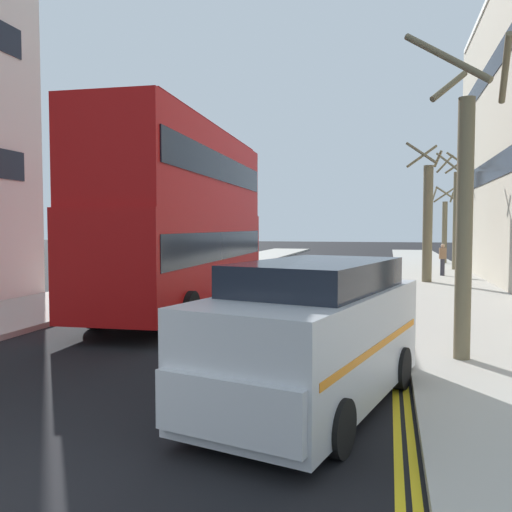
# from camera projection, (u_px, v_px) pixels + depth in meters

# --- Properties ---
(sidewalk_right) EXTENTS (4.00, 80.00, 0.14)m
(sidewalk_right) POSITION_uv_depth(u_px,v_px,m) (459.00, 301.00, 18.44)
(sidewalk_right) COLOR #ADA89E
(sidewalk_right) RESTS_ON ground
(sidewalk_left) EXTENTS (4.00, 80.00, 0.14)m
(sidewalk_left) POSITION_uv_depth(u_px,v_px,m) (118.00, 290.00, 21.57)
(sidewalk_left) COLOR #ADA89E
(sidewalk_left) RESTS_ON ground
(kerb_line_outer) EXTENTS (0.10, 56.00, 0.01)m
(kerb_line_outer) POSITION_uv_depth(u_px,v_px,m) (397.00, 309.00, 17.01)
(kerb_line_outer) COLOR yellow
(kerb_line_outer) RESTS_ON ground
(kerb_line_inner) EXTENTS (0.10, 56.00, 0.01)m
(kerb_line_inner) POSITION_uv_depth(u_px,v_px,m) (392.00, 309.00, 17.05)
(kerb_line_inner) COLOR yellow
(kerb_line_inner) RESTS_ON ground
(double_decker_bus_away) EXTENTS (3.11, 10.89, 5.64)m
(double_decker_bus_away) POSITION_uv_depth(u_px,v_px,m) (185.00, 213.00, 16.58)
(double_decker_bus_away) COLOR #B20F0F
(double_decker_bus_away) RESTS_ON ground
(taxi_minivan) EXTENTS (3.03, 5.13, 2.12)m
(taxi_minivan) POSITION_uv_depth(u_px,v_px,m) (311.00, 335.00, 7.64)
(taxi_minivan) COLOR silver
(taxi_minivan) RESTS_ON ground
(pedestrian_far) EXTENTS (0.34, 0.22, 1.62)m
(pedestrian_far) POSITION_uv_depth(u_px,v_px,m) (443.00, 259.00, 27.07)
(pedestrian_far) COLOR #2D2D38
(pedestrian_far) RESTS_ON sidewalk_right
(street_tree_near) EXTENTS (1.69, 1.69, 5.23)m
(street_tree_near) POSITION_uv_depth(u_px,v_px,m) (444.00, 227.00, 36.33)
(street_tree_near) COLOR #6B6047
(street_tree_near) RESTS_ON sidewalk_right
(street_tree_mid) EXTENTS (1.90, 1.83, 6.00)m
(street_tree_mid) POSITION_uv_depth(u_px,v_px,m) (465.00, 210.00, 9.86)
(street_tree_mid) COLOR #6B6047
(street_tree_mid) RESTS_ON sidewalk_right
(street_tree_far) EXTENTS (2.00, 2.32, 6.76)m
(street_tree_far) POSITION_uv_depth(u_px,v_px,m) (455.00, 212.00, 30.81)
(street_tree_far) COLOR #6B6047
(street_tree_far) RESTS_ON sidewalk_right
(street_tree_distant) EXTENTS (1.58, 2.02, 6.25)m
(street_tree_distant) POSITION_uv_depth(u_px,v_px,m) (427.00, 220.00, 23.92)
(street_tree_distant) COLOR #6B6047
(street_tree_distant) RESTS_ON sidewalk_right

